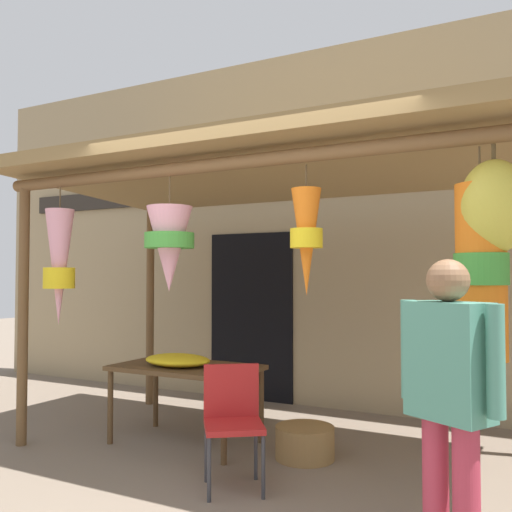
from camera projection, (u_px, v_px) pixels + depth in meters
The scene contains 8 objects.
ground_plane at pixel (243, 493), 3.78m from camera, with size 30.00×30.00×0.00m, color #756656.
shop_facade at pixel (359, 225), 6.25m from camera, with size 10.97×0.29×4.11m.
market_stall_canopy at pixel (281, 188), 4.57m from camera, with size 4.70×2.28×2.53m.
display_table at pixel (186, 373), 4.94m from camera, with size 1.27×0.75×0.69m.
flower_heap_on_table at pixel (178, 360), 4.90m from camera, with size 0.62×0.43×0.11m.
folding_chair at pixel (233, 414), 3.94m from camera, with size 0.56×0.56×0.84m.
wicker_basket_by_table at pixel (305, 442), 4.51m from camera, with size 0.48×0.48×0.26m, color olive.
customer_foreground at pixel (449, 390), 2.75m from camera, with size 0.53×0.39×1.57m.
Camera 1 is at (1.85, -3.36, 1.48)m, focal length 39.01 mm.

